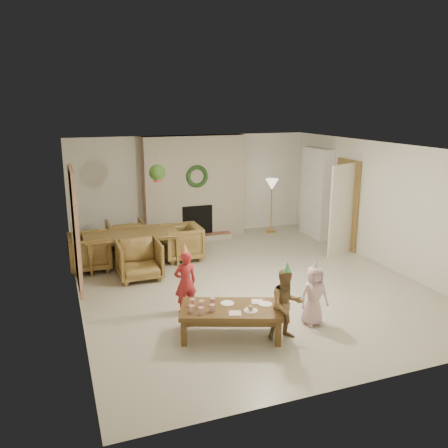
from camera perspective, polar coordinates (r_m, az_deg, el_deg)
name	(u,v)px	position (r m, az deg, el deg)	size (l,w,h in m)	color
floor	(246,282)	(8.79, 2.76, -7.09)	(7.00, 7.00, 0.00)	#B7B29E
ceiling	(248,147)	(8.20, 2.97, 9.37)	(7.00, 7.00, 0.00)	white
wall_back	(192,186)	(11.64, -3.92, 4.68)	(7.00, 7.00, 0.00)	silver
wall_front	(369,286)	(5.51, 17.37, -7.29)	(7.00, 7.00, 0.00)	silver
wall_left	(74,233)	(7.77, -17.95, -1.00)	(7.00, 7.00, 0.00)	silver
wall_right	(384,205)	(9.95, 18.98, 2.23)	(7.00, 7.00, 0.00)	silver
fireplace_mass	(195,187)	(11.45, -3.63, 4.53)	(2.50, 0.40, 2.50)	#5C2318
fireplace_hearth	(199,237)	(11.40, -3.03, -1.66)	(1.60, 0.30, 0.12)	brown
fireplace_firebox	(197,220)	(11.45, -3.31, 0.43)	(0.75, 0.12, 0.75)	black
fireplace_wreath	(197,176)	(11.19, -3.32, 5.85)	(0.54, 0.54, 0.10)	#1A3E17
floor_lamp_base	(271,231)	(12.15, 5.75, -0.91)	(0.26, 0.26, 0.03)	gold
floor_lamp_post	(271,208)	(12.00, 5.83, 2.01)	(0.03, 0.03, 1.25)	gold
floor_lamp_shade	(272,184)	(11.88, 5.90, 4.84)	(0.33, 0.33, 0.28)	beige
bookshelf_carcass	(316,193)	(11.73, 11.27, 3.77)	(0.30, 1.00, 2.20)	white
bookshelf_shelf_a	(314,218)	(11.85, 11.03, 0.67)	(0.30, 0.92, 0.03)	white
bookshelf_shelf_b	(315,203)	(11.77, 11.13, 2.56)	(0.30, 0.92, 0.03)	white
bookshelf_shelf_c	(316,187)	(11.69, 11.22, 4.48)	(0.30, 0.92, 0.03)	white
bookshelf_shelf_d	(317,171)	(11.63, 11.32, 6.42)	(0.30, 0.92, 0.03)	white
books_row_lower	(317,214)	(11.69, 11.36, 1.17)	(0.20, 0.40, 0.24)	maroon
books_row_mid	(314,197)	(11.77, 10.95, 3.27)	(0.20, 0.44, 0.24)	#285494
books_row_upper	(318,182)	(11.58, 11.43, 5.03)	(0.20, 0.36, 0.22)	#B09B25
door_frame	(346,204)	(10.91, 14.78, 2.33)	(0.05, 0.86, 2.04)	brown
door_leaf	(342,210)	(10.39, 14.24, 1.66)	(0.05, 0.80, 2.00)	beige
curtain_panel	(76,229)	(7.97, -17.73, -0.61)	(0.06, 1.20, 2.00)	#CAAD8F
dining_table	(132,249)	(9.77, -11.20, -3.03)	(1.91, 1.06, 0.67)	brown
dining_chair_near	(139,260)	(8.97, -10.33, -4.35)	(0.79, 0.81, 0.74)	brown
dining_chair_far	(126,237)	(10.55, -11.95, -1.54)	(0.79, 0.81, 0.74)	brown
dining_chair_left	(90,252)	(9.67, -16.12, -3.29)	(0.79, 0.81, 0.74)	brown
dining_chair_right	(181,242)	(9.96, -5.25, -2.25)	(0.79, 0.81, 0.74)	brown
hanging_plant_cord	(157,161)	(9.28, -8.25, 7.66)	(0.01, 0.01, 0.70)	tan
hanging_plant_pot	(157,179)	(9.32, -8.17, 5.53)	(0.16, 0.16, 0.12)	#A43A35
hanging_plant_foliage	(157,173)	(9.31, -8.20, 6.26)	(0.32, 0.32, 0.32)	#264C19
coffee_table_top	(231,309)	(6.71, 0.87, -10.43)	(1.43, 0.71, 0.07)	brown
coffee_table_apron	(231,314)	(6.74, 0.87, -11.02)	(1.32, 0.60, 0.09)	brown
coffee_leg_fl	(184,333)	(6.57, -4.93, -13.17)	(0.08, 0.08, 0.37)	brown
coffee_leg_fr	(278,334)	(6.58, 6.68, -13.19)	(0.08, 0.08, 0.37)	brown
coffee_leg_bl	(188,314)	(7.09, -4.48, -10.99)	(0.08, 0.08, 0.37)	brown
coffee_leg_br	(274,315)	(7.10, 6.19, -11.01)	(0.08, 0.08, 0.37)	brown
cup_a	(191,309)	(6.54, -4.01, -10.34)	(0.08, 0.08, 0.10)	silver
cup_b	(193,302)	(6.74, -3.86, -9.55)	(0.08, 0.08, 0.10)	silver
cup_c	(201,311)	(6.49, -2.87, -10.56)	(0.08, 0.08, 0.10)	silver
cup_d	(202,304)	(6.68, -2.76, -9.76)	(0.08, 0.08, 0.10)	silver
cup_e	(212,308)	(6.56, -1.46, -10.25)	(0.08, 0.08, 0.10)	silver
cup_f	(213,301)	(6.76, -1.39, -9.47)	(0.08, 0.08, 0.10)	silver
plate_a	(227,303)	(6.81, 0.40, -9.68)	(0.20, 0.20, 0.01)	white
plate_b	(251,310)	(6.60, 3.30, -10.53)	(0.20, 0.20, 0.01)	white
plate_c	(265,304)	(6.81, 5.09, -9.73)	(0.20, 0.20, 0.01)	white
food_scoop	(251,308)	(6.58, 3.31, -10.20)	(0.08, 0.08, 0.08)	tan
napkin_left	(235,313)	(6.51, 1.37, -10.88)	(0.16, 0.16, 0.01)	#F7B6B9
napkin_right	(257,301)	(6.89, 4.11, -9.45)	(0.16, 0.16, 0.01)	#F7B6B9
child_red	(185,282)	(7.40, -4.76, -7.15)	(0.37, 0.24, 1.02)	maroon
party_hat_red	(185,249)	(7.21, -4.85, -3.08)	(0.14, 0.14, 0.19)	gold
child_plaid	(286,305)	(6.65, 7.62, -9.79)	(0.50, 0.39, 1.03)	#9B3A2A
party_hat_plaid	(287,268)	(6.44, 7.79, -5.31)	(0.12, 0.12, 0.17)	#4BB061
child_pink	(314,295)	(7.16, 10.98, -8.59)	(0.45, 0.29, 0.92)	beige
party_hat_pink	(316,264)	(6.98, 11.17, -4.86)	(0.12, 0.12, 0.16)	#B7B9BF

